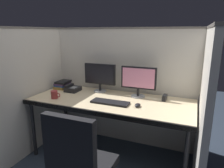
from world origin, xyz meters
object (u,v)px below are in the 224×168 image
object	(u,v)px
desk_phone	(72,89)
red_stapler	(165,97)
book_stack	(63,84)
computer_mouse	(138,105)
monitor_left	(100,76)
keyboard_main	(110,102)
monitor_right	(138,80)
desk	(110,104)
coffee_mug	(55,95)

from	to	relation	value
desk_phone	red_stapler	bearing A→B (deg)	4.99
desk_phone	book_stack	size ratio (longest dim) A/B	0.84
computer_mouse	desk_phone	size ratio (longest dim) A/B	0.51
monitor_left	red_stapler	distance (m)	0.87
keyboard_main	desk_phone	distance (m)	0.70
desk_phone	book_stack	distance (m)	0.23
monitor_right	keyboard_main	world-z (taller)	monitor_right
desk_phone	book_stack	xyz separation A→B (m)	(-0.21, 0.08, 0.02)
monitor_right	book_stack	world-z (taller)	monitor_right
desk	monitor_right	bearing A→B (deg)	42.84
red_stapler	book_stack	xyz separation A→B (m)	(-1.41, -0.03, 0.02)
monitor_right	book_stack	size ratio (longest dim) A/B	1.91
desk	monitor_right	distance (m)	0.45
keyboard_main	book_stack	distance (m)	0.93
desk	desk_phone	xyz separation A→B (m)	(-0.61, 0.15, 0.08)
red_stapler	desk_phone	xyz separation A→B (m)	(-1.20, -0.10, 0.01)
keyboard_main	coffee_mug	xyz separation A→B (m)	(-0.68, -0.09, 0.04)
computer_mouse	desk_phone	bearing A→B (deg)	166.07
monitor_right	desk_phone	bearing A→B (deg)	-173.70
desk	monitor_right	xyz separation A→B (m)	(0.27, 0.25, 0.27)
red_stapler	keyboard_main	bearing A→B (deg)	-146.91
red_stapler	computer_mouse	bearing A→B (deg)	-123.81
coffee_mug	monitor_right	bearing A→B (deg)	25.91
monitor_right	computer_mouse	distance (m)	0.40
monitor_left	keyboard_main	bearing A→B (deg)	-51.10
coffee_mug	keyboard_main	bearing A→B (deg)	7.78
coffee_mug	desk_phone	xyz separation A→B (m)	(0.03, 0.34, -0.01)
computer_mouse	book_stack	xyz separation A→B (m)	(-1.18, 0.32, 0.04)
monitor_right	keyboard_main	xyz separation A→B (m)	(-0.23, -0.35, -0.20)
monitor_right	coffee_mug	xyz separation A→B (m)	(-0.91, -0.44, -0.17)
keyboard_main	computer_mouse	bearing A→B (deg)	1.87
desk	computer_mouse	bearing A→B (deg)	-13.91
computer_mouse	desk	bearing A→B (deg)	166.09
computer_mouse	coffee_mug	world-z (taller)	coffee_mug
computer_mouse	desk_phone	world-z (taller)	desk_phone
computer_mouse	book_stack	world-z (taller)	book_stack
monitor_right	coffee_mug	size ratio (longest dim) A/B	3.41
computer_mouse	monitor_left	bearing A→B (deg)	149.34
monitor_left	desk_phone	distance (m)	0.42
red_stapler	desk_phone	bearing A→B (deg)	-175.01
monitor_right	book_stack	xyz separation A→B (m)	(-1.09, -0.02, -0.16)
monitor_left	computer_mouse	xyz separation A→B (m)	(0.62, -0.37, -0.20)
keyboard_main	book_stack	xyz separation A→B (m)	(-0.87, 0.33, 0.04)
desk	book_stack	bearing A→B (deg)	164.50
desk	desk_phone	bearing A→B (deg)	166.06
monitor_left	coffee_mug	size ratio (longest dim) A/B	3.41
keyboard_main	computer_mouse	xyz separation A→B (m)	(0.31, 0.01, 0.01)
keyboard_main	red_stapler	xyz separation A→B (m)	(0.55, 0.36, 0.02)
monitor_right	desk_phone	xyz separation A→B (m)	(-0.88, -0.10, -0.18)
book_stack	desk_phone	bearing A→B (deg)	-19.85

